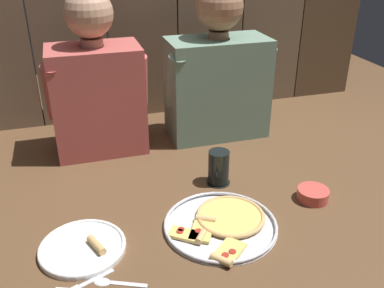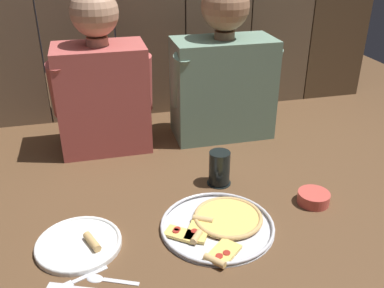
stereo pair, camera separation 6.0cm
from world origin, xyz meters
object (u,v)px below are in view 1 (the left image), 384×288
dinner_plate (83,247)px  diner_left (96,81)px  dipping_bowl (313,194)px  drinking_glass (219,168)px  diner_right (218,69)px  pizza_tray (223,223)px

dinner_plate → diner_left: 0.68m
dinner_plate → diner_left: bearing=78.7°
dipping_bowl → diner_left: bearing=137.3°
drinking_glass → dipping_bowl: size_ratio=1.18×
diner_left → diner_right: (0.49, 0.00, 0.00)m
diner_left → dipping_bowl: bearing=-42.7°
dinner_plate → diner_right: 0.90m
dinner_plate → dipping_bowl: dipping_bowl is taller
pizza_tray → dinner_plate: size_ratio=1.46×
drinking_glass → diner_left: 0.57m
pizza_tray → diner_left: (-0.29, 0.62, 0.27)m
drinking_glass → diner_left: (-0.36, 0.38, 0.22)m
dipping_bowl → diner_left: size_ratio=0.17×
dipping_bowl → diner_right: diner_right is taller
pizza_tray → dipping_bowl: 0.33m
dinner_plate → diner_left: (0.12, 0.61, 0.27)m
dinner_plate → diner_left: diner_left is taller
drinking_glass → diner_right: diner_right is taller
drinking_glass → diner_right: (0.13, 0.38, 0.23)m
pizza_tray → diner_left: 0.73m
dinner_plate → drinking_glass: size_ratio=1.97×
diner_right → dipping_bowl: bearing=-76.9°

